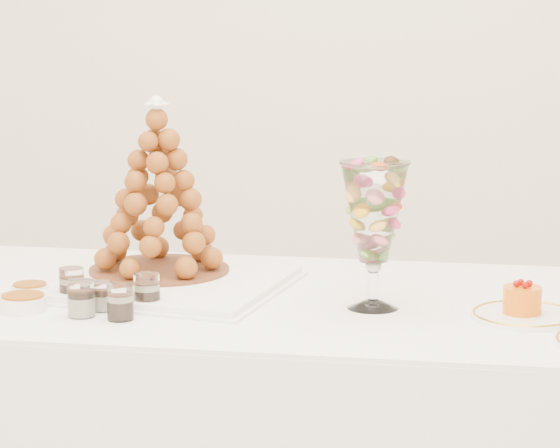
# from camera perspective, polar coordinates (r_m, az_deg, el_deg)

# --- Properties ---
(lace_tray) EXTENTS (0.67, 0.55, 0.02)m
(lace_tray) POSITION_cam_1_polar(r_m,az_deg,el_deg) (3.02, -5.85, -2.50)
(lace_tray) COLOR white
(lace_tray) RESTS_ON buffet_table
(macaron_vase) EXTENTS (0.14, 0.14, 0.31)m
(macaron_vase) POSITION_cam_1_polar(r_m,az_deg,el_deg) (2.78, 4.07, 0.43)
(macaron_vase) COLOR white
(macaron_vase) RESTS_ON buffet_table
(cake_plate) EXTENTS (0.22, 0.22, 0.01)m
(cake_plate) POSITION_cam_1_polar(r_m,az_deg,el_deg) (2.78, 10.48, -3.91)
(cake_plate) COLOR white
(cake_plate) RESTS_ON buffet_table
(verrine_a) EXTENTS (0.06, 0.06, 0.07)m
(verrine_a) POSITION_cam_1_polar(r_m,az_deg,el_deg) (2.90, -8.95, -2.58)
(verrine_a) COLOR white
(verrine_a) RESTS_ON buffet_table
(verrine_b) EXTENTS (0.06, 0.06, 0.06)m
(verrine_b) POSITION_cam_1_polar(r_m,az_deg,el_deg) (2.81, -7.65, -3.10)
(verrine_b) COLOR white
(verrine_b) RESTS_ON buffet_table
(verrine_c) EXTENTS (0.07, 0.07, 0.08)m
(verrine_c) POSITION_cam_1_polar(r_m,az_deg,el_deg) (2.82, -5.75, -2.90)
(verrine_c) COLOR white
(verrine_c) RESTS_ON buffet_table
(verrine_d) EXTENTS (0.07, 0.07, 0.08)m
(verrine_d) POSITION_cam_1_polar(r_m,az_deg,el_deg) (2.77, -8.55, -3.20)
(verrine_d) COLOR white
(verrine_d) RESTS_ON buffet_table
(verrine_e) EXTENTS (0.07, 0.07, 0.07)m
(verrine_e) POSITION_cam_1_polar(r_m,az_deg,el_deg) (2.73, -6.89, -3.37)
(verrine_e) COLOR white
(verrine_e) RESTS_ON buffet_table
(ramekin_back) EXTENTS (0.08, 0.08, 0.03)m
(ramekin_back) POSITION_cam_1_polar(r_m,az_deg,el_deg) (2.96, -10.71, -2.84)
(ramekin_back) COLOR white
(ramekin_back) RESTS_ON buffet_table
(ramekin_front) EXTENTS (0.10, 0.10, 0.03)m
(ramekin_front) POSITION_cam_1_polar(r_m,az_deg,el_deg) (2.84, -11.00, -3.38)
(ramekin_front) COLOR white
(ramekin_front) RESTS_ON buffet_table
(croquembouche) EXTENTS (0.33, 0.33, 0.40)m
(croquembouche) POSITION_cam_1_polar(r_m,az_deg,el_deg) (3.04, -5.28, 1.59)
(croquembouche) COLOR brown
(croquembouche) RESTS_ON lace_tray
(mousse_cake) EXTENTS (0.08, 0.08, 0.07)m
(mousse_cake) POSITION_cam_1_polar(r_m,az_deg,el_deg) (2.77, 10.38, -3.21)
(mousse_cake) COLOR orange
(mousse_cake) RESTS_ON cake_plate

